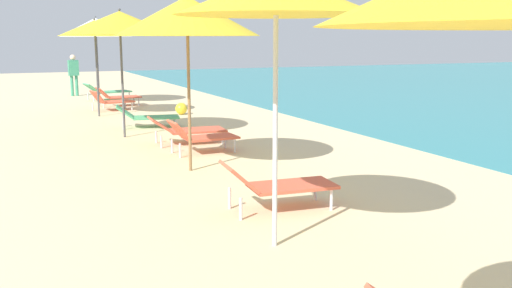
# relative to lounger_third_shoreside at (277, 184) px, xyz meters

# --- Properties ---
(lounger_third_shoreside) EXTENTS (1.46, 0.70, 0.64)m
(lounger_third_shoreside) POSITION_rel_lounger_third_shoreside_xyz_m (0.00, 0.00, 0.00)
(lounger_third_shoreside) COLOR #D8593F
(lounger_third_shoreside) RESTS_ON ground
(umbrella_fourth) EXTENTS (2.26, 2.26, 2.82)m
(umbrella_fourth) POSITION_rel_lounger_third_shoreside_xyz_m (-0.34, 2.49, 2.12)
(umbrella_fourth) COLOR olive
(umbrella_fourth) RESTS_ON ground
(lounger_fourth_shoreside) EXTENTS (1.28, 0.62, 0.64)m
(lounger_fourth_shoreside) POSITION_rel_lounger_third_shoreside_xyz_m (0.28, 3.79, -0.01)
(lounger_fourth_shoreside) COLOR #D8593F
(lounger_fourth_shoreside) RESTS_ON ground
(umbrella_fifth) EXTENTS (2.38, 2.38, 2.74)m
(umbrella_fifth) POSITION_rel_lounger_third_shoreside_xyz_m (-0.70, 6.11, 2.10)
(umbrella_fifth) COLOR #4C4C51
(umbrella_fifth) RESTS_ON ground
(lounger_fifth_shoreside) EXTENTS (1.57, 0.88, 0.55)m
(lounger_fifth_shoreside) POSITION_rel_lounger_third_shoreside_xyz_m (0.06, 7.28, -0.06)
(lounger_fifth_shoreside) COLOR #4CA572
(lounger_fifth_shoreside) RESTS_ON ground
(lounger_fifth_inland) EXTENTS (1.57, 0.79, 0.57)m
(lounger_fifth_inland) POSITION_rel_lounger_third_shoreside_xyz_m (0.30, 4.81, -0.03)
(lounger_fifth_inland) COLOR #D8593F
(lounger_fifth_inland) RESTS_ON ground
(umbrella_sixth) EXTENTS (1.95, 1.95, 2.65)m
(umbrella_sixth) POSITION_rel_lounger_third_shoreside_xyz_m (-0.69, 9.77, 2.04)
(umbrella_sixth) COLOR #4C4C51
(umbrella_sixth) RESTS_ON ground
(lounger_sixth_shoreside) EXTENTS (1.28, 0.84, 0.61)m
(lounger_sixth_shoreside) POSITION_rel_lounger_third_shoreside_xyz_m (-0.16, 10.93, -0.04)
(lounger_sixth_shoreside) COLOR #D8593F
(lounger_sixth_shoreside) RESTS_ON ground
(umbrella_farthest) EXTENTS (2.27, 2.27, 2.82)m
(umbrella_farthest) POSITION_rel_lounger_third_shoreside_xyz_m (-0.21, 12.86, 2.13)
(umbrella_farthest) COLOR #4C4C51
(umbrella_farthest) RESTS_ON ground
(lounger_farthest_shoreside) EXTENTS (1.64, 0.95, 0.61)m
(lounger_farthest_shoreside) POSITION_rel_lounger_third_shoreside_xyz_m (0.22, 13.94, -0.01)
(lounger_farthest_shoreside) COLOR #4CA572
(lounger_farthest_shoreside) RESTS_ON ground
(lounger_farthest_inland) EXTENTS (1.39, 0.75, 0.62)m
(lounger_farthest_inland) POSITION_rel_lounger_third_shoreside_xyz_m (0.21, 11.94, -0.01)
(lounger_farthest_inland) COLOR #D8593F
(lounger_farthest_inland) RESTS_ON ground
(person_walking_near) EXTENTS (0.37, 0.24, 1.53)m
(person_walking_near) POSITION_rel_lounger_third_shoreside_xyz_m (-0.65, 15.90, 0.58)
(person_walking_near) COLOR #3F9972
(person_walking_near) RESTS_ON ground
(beach_ball) EXTENTS (0.33, 0.33, 0.33)m
(beach_ball) POSITION_rel_lounger_third_shoreside_xyz_m (1.49, 9.20, -0.17)
(beach_ball) COLOR yellow
(beach_ball) RESTS_ON ground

